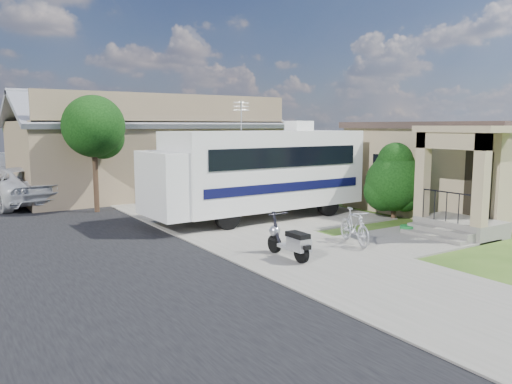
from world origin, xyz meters
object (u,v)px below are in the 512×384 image
motorhome (258,170)px  shrub (394,180)px  scooter (290,242)px  pickup_truck (20,186)px  bicycle (354,229)px  garden_hose (407,230)px

motorhome → shrub: (4.19, -2.64, -0.37)m
shrub → scooter: 7.16m
scooter → pickup_truck: (-4.38, 13.69, 0.33)m
scooter → bicycle: bearing=6.7°
motorhome → bicycle: motorhome is taller
shrub → pickup_truck: shrub is taller
bicycle → pickup_truck: pickup_truck is taller
bicycle → motorhome: bearing=106.4°
shrub → garden_hose: (-1.49, -1.93, -1.33)m
garden_hose → motorhome: bearing=120.5°
motorhome → scooter: motorhome is taller
bicycle → shrub: bearing=45.0°
garden_hose → bicycle: bearing=-172.0°
shrub → bicycle: bearing=-151.0°
motorhome → shrub: bearing=-34.4°
motorhome → pickup_truck: 10.92m
motorhome → scooter: 5.90m
scooter → garden_hose: bearing=7.6°
shrub → garden_hose: bearing=-127.7°
motorhome → pickup_truck: motorhome is taller
bicycle → pickup_truck: 15.07m
bicycle → garden_hose: size_ratio=3.74×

